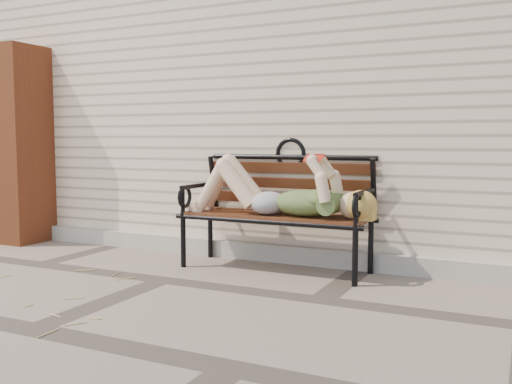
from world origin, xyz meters
The scene contains 6 objects.
ground centered at (0.00, 0.00, 0.00)m, with size 80.00×80.00×0.00m, color #7B6B5F.
house_wall centered at (0.00, 3.00, 1.50)m, with size 8.00×4.00×3.00m, color beige.
foundation_strip centered at (0.00, 0.97, 0.07)m, with size 8.00×0.10×0.15m, color #AFAB9E.
brick_pillar centered at (-2.30, 0.75, 1.00)m, with size 0.50×0.50×2.00m, color brown.
garden_bench centered at (0.62, 0.77, 0.60)m, with size 1.65×0.66×1.07m.
reading_woman centered at (0.63, 0.64, 0.64)m, with size 1.56×0.35×0.49m.
Camera 1 is at (2.45, -3.49, 1.04)m, focal length 40.00 mm.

